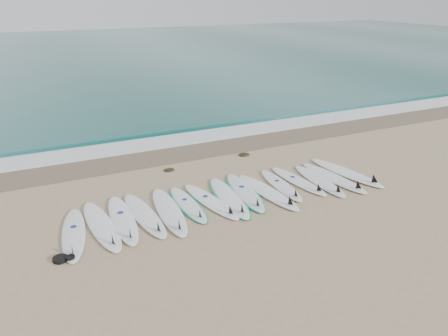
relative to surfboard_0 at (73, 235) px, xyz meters
name	(u,v)px	position (x,y,z in m)	size (l,w,h in m)	color
ground	(229,200)	(4.18, 0.20, -0.06)	(120.00, 120.00, 0.00)	tan
ocean	(71,55)	(4.18, 32.70, -0.04)	(120.00, 55.00, 0.03)	#226260
wet_sand_band	(179,153)	(4.18, 4.30, -0.05)	(120.00, 1.80, 0.01)	brown
foam_band	(166,142)	(4.18, 5.70, -0.04)	(120.00, 1.40, 0.04)	silver
wave_crest	(155,130)	(4.18, 7.20, -0.01)	(120.00, 1.00, 0.10)	#226260
surfboard_0	(73,235)	(0.00, 0.00, 0.00)	(0.92, 2.69, 0.34)	white
surfboard_1	(102,226)	(0.68, 0.10, 0.00)	(0.78, 2.85, 0.36)	white
surfboard_2	(123,220)	(1.22, 0.20, 0.00)	(0.71, 2.80, 0.35)	white
surfboard_3	(145,215)	(1.79, 0.19, 0.00)	(0.76, 2.79, 0.35)	white
surfboard_4	(170,212)	(2.41, 0.11, 0.01)	(0.84, 2.93, 0.37)	white
surfboard_5	(188,204)	(3.01, 0.32, -0.01)	(0.58, 2.39, 0.30)	white
surfboard_6	(212,202)	(3.64, 0.18, 0.00)	(0.94, 2.66, 0.33)	white
surfboard_7	(229,198)	(4.19, 0.22, -0.01)	(0.96, 2.84, 0.35)	white
surfboard_8	(245,192)	(4.76, 0.34, -0.01)	(1.03, 2.79, 0.35)	white
surfboard_9	(269,192)	(5.35, 0.02, 0.00)	(0.84, 2.84, 0.36)	white
surfboard_10	(282,186)	(5.94, 0.28, 0.00)	(0.71, 2.48, 0.31)	white
surfboard_11	(299,181)	(6.58, 0.31, 0.00)	(0.75, 2.54, 0.32)	white
surfboard_12	(320,181)	(7.17, 0.05, 0.00)	(0.70, 2.64, 0.33)	white
surfboard_13	(335,178)	(7.70, 0.03, 0.00)	(0.80, 2.80, 0.35)	white
surfboard_14	(348,173)	(8.33, 0.18, 0.01)	(1.06, 2.95, 0.37)	white
seaweed_near	(169,170)	(3.35, 2.91, -0.03)	(0.34, 0.27, 0.07)	black
seaweed_far	(244,154)	(6.19, 3.12, -0.02)	(0.40, 0.31, 0.08)	black
leash_coil	(62,259)	(-0.35, -0.92, -0.01)	(0.46, 0.36, 0.11)	black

